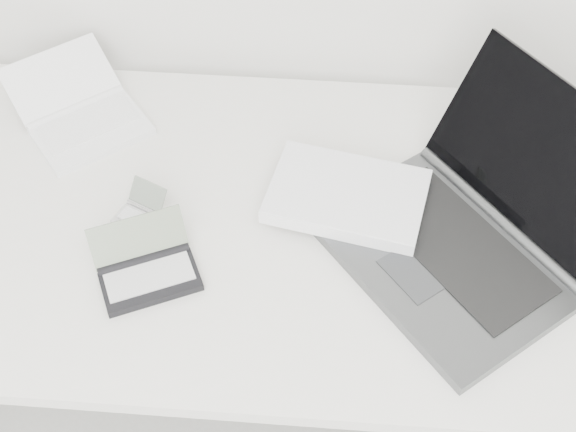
# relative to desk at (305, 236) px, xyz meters

# --- Properties ---
(desk) EXTENTS (1.60, 0.80, 0.73)m
(desk) POSITION_rel_desk_xyz_m (0.00, 0.00, 0.00)
(desk) COLOR white
(desk) RESTS_ON ground
(laptop_large) EXTENTS (0.69, 0.61, 0.27)m
(laptop_large) POSITION_rel_desk_xyz_m (0.24, -0.02, 0.09)
(laptop_large) COLOR #545658
(laptop_large) RESTS_ON desk
(netbook_open_white) EXTENTS (0.34, 0.35, 0.09)m
(netbook_open_white) POSITION_rel_desk_xyz_m (-0.48, 0.23, 0.07)
(netbook_open_white) COLOR white
(netbook_open_white) RESTS_ON desk
(pda_silver) EXTENTS (0.11, 0.11, 0.05)m
(pda_silver) POSITION_rel_desk_xyz_m (-0.31, -0.01, 0.06)
(pda_silver) COLOR silver
(pda_silver) RESTS_ON desk
(palmtop_charcoal) EXTENTS (0.21, 0.20, 0.08)m
(palmtop_charcoal) POSITION_rel_desk_xyz_m (-0.27, -0.15, 0.06)
(palmtop_charcoal) COLOR black
(palmtop_charcoal) RESTS_ON desk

